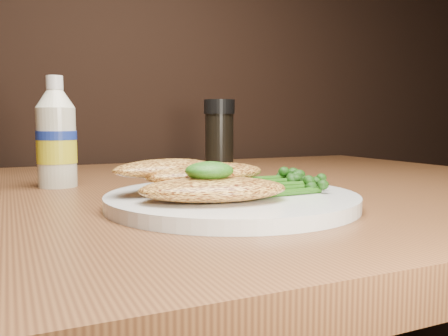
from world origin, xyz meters
name	(u,v)px	position (x,y,z in m)	size (l,w,h in m)	color
plate	(232,200)	(0.01, 0.89, 0.76)	(0.27, 0.27, 0.01)	white
chicken_front	(213,189)	(-0.03, 0.85, 0.78)	(0.14, 0.08, 0.02)	#F7B64E
chicken_mid	(206,173)	(-0.01, 0.91, 0.78)	(0.15, 0.07, 0.02)	#F7B64E
chicken_back	(164,168)	(-0.05, 0.93, 0.79)	(0.12, 0.06, 0.02)	#F7B64E
pesto_front	(209,171)	(-0.03, 0.86, 0.79)	(0.05, 0.04, 0.02)	#103307
broccolini_bundle	(269,181)	(0.06, 0.90, 0.77)	(0.13, 0.10, 0.02)	#245913
mayo_bottle	(56,132)	(-0.14, 1.13, 0.83)	(0.05, 0.05, 0.15)	beige
pepper_grinder	(219,137)	(0.12, 1.17, 0.81)	(0.05, 0.05, 0.13)	black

